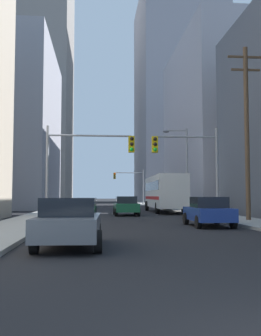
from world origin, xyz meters
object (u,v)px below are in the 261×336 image
at_px(traffic_signal_far_right, 130,180).
at_px(traffic_signal_near_left, 87,155).
at_px(sedan_grey, 70,222).
at_px(traffic_signal_near_right, 189,157).
at_px(city_bus, 164,192).
at_px(sedan_green, 126,206).
at_px(sedan_blue, 208,211).

bearing_deg(traffic_signal_far_right, traffic_signal_near_left, -98.68).
relative_size(sedan_grey, traffic_signal_near_left, 0.71).
bearing_deg(traffic_signal_near_left, sedan_grey, -90.88).
height_order(traffic_signal_near_left, traffic_signal_near_right, same).
height_order(sedan_grey, traffic_signal_near_right, traffic_signal_near_right).
xyz_separation_m(city_bus, sedan_green, (-4.08, -5.69, -1.16)).
distance_m(traffic_signal_near_left, traffic_signal_near_right, 6.59).
relative_size(sedan_grey, traffic_signal_near_right, 0.71).
relative_size(city_bus, sedan_green, 2.75).
bearing_deg(traffic_signal_near_left, sedan_green, 65.25).
bearing_deg(sedan_green, city_bus, 54.35).
distance_m(sedan_green, traffic_signal_near_right, 8.16).
distance_m(sedan_blue, traffic_signal_near_right, 6.09).
bearing_deg(traffic_signal_near_left, traffic_signal_near_right, -0.01).
bearing_deg(city_bus, traffic_signal_near_right, -92.39).
xyz_separation_m(sedan_blue, traffic_signal_near_right, (0.22, 5.11, 3.30)).
height_order(city_bus, traffic_signal_near_right, traffic_signal_near_right).
bearing_deg(sedan_green, traffic_signal_far_right, 84.62).
xyz_separation_m(sedan_blue, traffic_signal_far_right, (-0.10, 46.23, 3.33)).
bearing_deg(traffic_signal_far_right, city_bus, -88.36).
bearing_deg(traffic_signal_near_right, sedan_green, 118.61).
relative_size(sedan_green, traffic_signal_far_right, 0.70).
height_order(sedan_grey, sedan_blue, same).
height_order(sedan_green, traffic_signal_near_right, traffic_signal_near_right).
relative_size(sedan_blue, traffic_signal_near_left, 0.71).
distance_m(city_bus, traffic_signal_near_left, 14.32).
height_order(sedan_blue, traffic_signal_near_right, traffic_signal_near_right).
distance_m(sedan_grey, traffic_signal_near_left, 13.27).
bearing_deg(traffic_signal_near_left, traffic_signal_far_right, 81.32).
height_order(city_bus, sedan_blue, city_bus).
height_order(sedan_blue, traffic_signal_near_left, traffic_signal_near_left).
xyz_separation_m(sedan_blue, sedan_green, (-3.35, 11.66, 0.00)).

